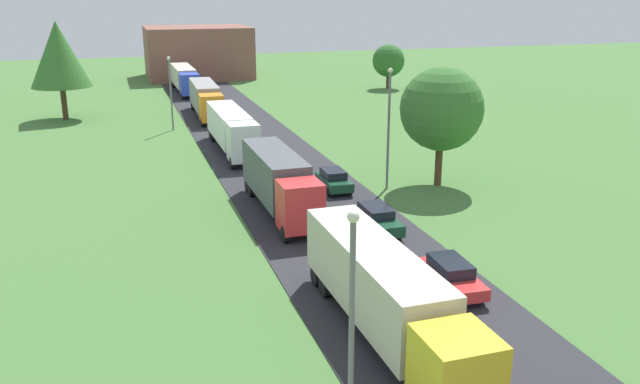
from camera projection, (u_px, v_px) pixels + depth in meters
road at (346, 241)px, 38.48m from camera, size 10.00×140.00×0.06m
lane_marking_centre at (361, 256)px, 36.14m from camera, size 0.16×122.94×0.01m
truck_lead at (385, 292)px, 27.11m from camera, size 2.68×13.92×3.66m
truck_second at (279, 180)px, 42.82m from camera, size 2.58×11.68×3.79m
truck_third at (232, 128)px, 58.88m from camera, size 2.51×13.30×3.57m
truck_fourth at (206, 98)px, 75.23m from camera, size 2.86×13.30×3.65m
truck_fifth at (184, 78)px, 92.69m from camera, size 2.60×13.66×3.46m
car_second at (451, 275)px, 31.96m from camera, size 1.97×4.50×1.48m
car_third at (377, 218)px, 39.72m from camera, size 1.79×4.50×1.53m
car_fourth at (334, 180)px, 47.83m from camera, size 1.81×4.01×1.49m
lamppost_lead at (352, 322)px, 19.85m from camera, size 0.36×0.36×8.03m
lamppost_second at (389, 123)px, 47.26m from camera, size 0.36×0.36×8.77m
lamppost_third at (171, 89)px, 67.44m from camera, size 0.36×0.36×7.54m
tree_oak at (442, 109)px, 47.86m from camera, size 6.09×6.09×8.77m
tree_birch at (59, 54)px, 72.14m from camera, size 6.48×6.48×10.77m
tree_maple at (388, 61)px, 96.07m from camera, size 4.67×4.67×6.36m
distant_building at (198, 52)px, 108.41m from camera, size 16.48×13.55×8.14m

